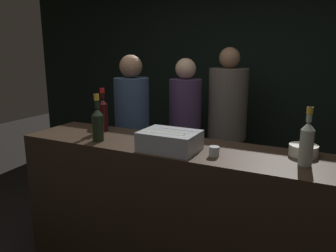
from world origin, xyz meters
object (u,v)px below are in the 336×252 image
(red_wine_bottle_tall, at_px, (103,113))
(champagne_bottle, at_px, (98,122))
(person_in_hoodie, at_px, (227,123))
(person_blond_tee, at_px, (132,132))
(bowl_white, at_px, (303,150))
(rose_wine_bottle, at_px, (307,142))
(ice_bin_with_bottles, at_px, (170,140))
(person_grey_polo, at_px, (185,128))
(candle_votive, at_px, (214,151))
(wine_glass, at_px, (103,116))

(red_wine_bottle_tall, distance_m, champagne_bottle, 0.28)
(red_wine_bottle_tall, relative_size, person_in_hoodie, 0.19)
(person_in_hoodie, bearing_deg, person_blond_tee, 171.54)
(bowl_white, relative_size, rose_wine_bottle, 0.52)
(ice_bin_with_bottles, relative_size, person_grey_polo, 0.22)
(person_grey_polo, bearing_deg, person_in_hoodie, -74.19)
(person_grey_polo, bearing_deg, candle_votive, -162.18)
(bowl_white, relative_size, wine_glass, 1.28)
(candle_votive, distance_m, person_blond_tee, 1.35)
(wine_glass, distance_m, person_in_hoodie, 1.40)
(bowl_white, distance_m, person_blond_tee, 1.66)
(wine_glass, bearing_deg, person_grey_polo, 73.43)
(person_in_hoodie, bearing_deg, wine_glass, -172.39)
(bowl_white, bearing_deg, red_wine_bottle_tall, -178.22)
(champagne_bottle, distance_m, person_grey_polo, 1.35)
(wine_glass, height_order, red_wine_bottle_tall, red_wine_bottle_tall)
(person_blond_tee, bearing_deg, person_in_hoodie, -168.98)
(candle_votive, xyz_separation_m, person_blond_tee, (-1.08, 0.79, -0.18))
(ice_bin_with_bottles, height_order, rose_wine_bottle, rose_wine_bottle)
(candle_votive, xyz_separation_m, person_in_hoodie, (-0.36, 1.49, -0.16))
(bowl_white, xyz_separation_m, person_blond_tee, (-1.56, 0.53, -0.19))
(person_blond_tee, bearing_deg, ice_bin_with_bottles, 101.67)
(champagne_bottle, relative_size, person_grey_polo, 0.20)
(champagne_bottle, bearing_deg, wine_glass, 122.74)
(person_in_hoodie, bearing_deg, ice_bin_with_bottles, -139.99)
(ice_bin_with_bottles, height_order, champagne_bottle, champagne_bottle)
(candle_votive, bearing_deg, person_grey_polo, 120.37)
(ice_bin_with_bottles, bearing_deg, person_blond_tee, 134.91)
(candle_votive, bearing_deg, champagne_bottle, -177.60)
(red_wine_bottle_tall, bearing_deg, wine_glass, 129.86)
(rose_wine_bottle, relative_size, person_blond_tee, 0.20)
(ice_bin_with_bottles, xyz_separation_m, bowl_white, (0.76, 0.26, -0.03))
(ice_bin_with_bottles, height_order, candle_votive, ice_bin_with_bottles)
(red_wine_bottle_tall, distance_m, person_blond_tee, 0.66)
(red_wine_bottle_tall, height_order, rose_wine_bottle, red_wine_bottle_tall)
(wine_glass, xyz_separation_m, person_in_hoodie, (0.68, 1.20, -0.22))
(person_in_hoodie, xyz_separation_m, person_grey_polo, (-0.39, -0.21, -0.05))
(bowl_white, distance_m, candle_votive, 0.54)
(ice_bin_with_bottles, distance_m, person_in_hoodie, 1.52)
(bowl_white, bearing_deg, person_grey_polo, 140.00)
(bowl_white, relative_size, candle_votive, 2.72)
(bowl_white, bearing_deg, ice_bin_with_bottles, -160.91)
(candle_votive, xyz_separation_m, red_wine_bottle_tall, (-0.97, 0.21, 0.11))
(ice_bin_with_bottles, bearing_deg, rose_wine_bottle, 6.16)
(ice_bin_with_bottles, relative_size, red_wine_bottle_tall, 1.06)
(ice_bin_with_bottles, distance_m, person_grey_polo, 1.39)
(bowl_white, xyz_separation_m, person_in_hoodie, (-0.84, 1.24, -0.16))
(red_wine_bottle_tall, height_order, person_in_hoodie, person_in_hoodie)
(bowl_white, relative_size, person_grey_polo, 0.10)
(bowl_white, bearing_deg, wine_glass, 178.53)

